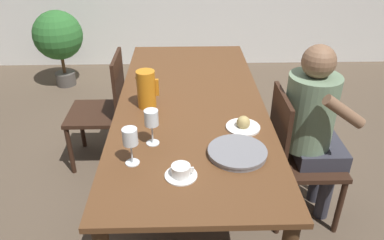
{
  "coord_description": "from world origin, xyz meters",
  "views": [
    {
      "loc": [
        -0.05,
        -2.11,
        1.82
      ],
      "look_at": [
        0.0,
        -0.32,
        0.78
      ],
      "focal_mm": 35.0,
      "sensor_mm": 36.0,
      "label": 1
    }
  ],
  "objects_px": {
    "red_pitcher": "(146,89)",
    "teacup_near_person": "(181,172)",
    "bread_plate": "(243,125)",
    "chair_opposite": "(105,108)",
    "serving_tray": "(237,152)",
    "person_seated": "(314,122)",
    "chair_person_side": "(296,155)",
    "wine_glass_juice": "(151,120)",
    "potted_plant": "(58,37)",
    "wine_glass_water": "(130,138)"
  },
  "relations": [
    {
      "from": "red_pitcher",
      "to": "wine_glass_juice",
      "type": "distance_m",
      "value": 0.42
    },
    {
      "from": "chair_person_side",
      "to": "serving_tray",
      "type": "distance_m",
      "value": 0.62
    },
    {
      "from": "serving_tray",
      "to": "bread_plate",
      "type": "height_order",
      "value": "bread_plate"
    },
    {
      "from": "person_seated",
      "to": "wine_glass_water",
      "type": "height_order",
      "value": "person_seated"
    },
    {
      "from": "chair_opposite",
      "to": "person_seated",
      "type": "xyz_separation_m",
      "value": [
        1.38,
        -0.62,
        0.22
      ]
    },
    {
      "from": "chair_person_side",
      "to": "person_seated",
      "type": "bearing_deg",
      "value": 110.19
    },
    {
      "from": "teacup_near_person",
      "to": "bread_plate",
      "type": "xyz_separation_m",
      "value": [
        0.35,
        0.42,
        -0.0
      ]
    },
    {
      "from": "wine_glass_juice",
      "to": "teacup_near_person",
      "type": "distance_m",
      "value": 0.33
    },
    {
      "from": "wine_glass_water",
      "to": "chair_opposite",
      "type": "bearing_deg",
      "value": 108.19
    },
    {
      "from": "serving_tray",
      "to": "wine_glass_water",
      "type": "bearing_deg",
      "value": -174.0
    },
    {
      "from": "chair_person_side",
      "to": "bread_plate",
      "type": "bearing_deg",
      "value": -74.6
    },
    {
      "from": "potted_plant",
      "to": "red_pitcher",
      "type": "bearing_deg",
      "value": -59.94
    },
    {
      "from": "bread_plate",
      "to": "potted_plant",
      "type": "xyz_separation_m",
      "value": [
        -1.68,
        2.22,
        -0.19
      ]
    },
    {
      "from": "red_pitcher",
      "to": "teacup_near_person",
      "type": "distance_m",
      "value": 0.73
    },
    {
      "from": "person_seated",
      "to": "teacup_near_person",
      "type": "xyz_separation_m",
      "value": [
        -0.8,
        -0.55,
        0.07
      ]
    },
    {
      "from": "red_pitcher",
      "to": "potted_plant",
      "type": "relative_size",
      "value": 0.27
    },
    {
      "from": "teacup_near_person",
      "to": "bread_plate",
      "type": "distance_m",
      "value": 0.54
    },
    {
      "from": "serving_tray",
      "to": "bread_plate",
      "type": "bearing_deg",
      "value": 75.49
    },
    {
      "from": "chair_person_side",
      "to": "red_pitcher",
      "type": "relative_size",
      "value": 3.79
    },
    {
      "from": "teacup_near_person",
      "to": "potted_plant",
      "type": "height_order",
      "value": "potted_plant"
    },
    {
      "from": "chair_opposite",
      "to": "potted_plant",
      "type": "relative_size",
      "value": 1.04
    },
    {
      "from": "person_seated",
      "to": "teacup_near_person",
      "type": "relative_size",
      "value": 7.67
    },
    {
      "from": "wine_glass_water",
      "to": "serving_tray",
      "type": "xyz_separation_m",
      "value": [
        0.52,
        0.05,
        -0.13
      ]
    },
    {
      "from": "wine_glass_juice",
      "to": "potted_plant",
      "type": "bearing_deg",
      "value": 116.66
    },
    {
      "from": "teacup_near_person",
      "to": "potted_plant",
      "type": "xyz_separation_m",
      "value": [
        -1.33,
        2.64,
        -0.19
      ]
    },
    {
      "from": "teacup_near_person",
      "to": "serving_tray",
      "type": "bearing_deg",
      "value": 29.65
    },
    {
      "from": "chair_opposite",
      "to": "teacup_near_person",
      "type": "relative_size",
      "value": 5.82
    },
    {
      "from": "chair_opposite",
      "to": "serving_tray",
      "type": "relative_size",
      "value": 2.97
    },
    {
      "from": "serving_tray",
      "to": "bread_plate",
      "type": "distance_m",
      "value": 0.26
    },
    {
      "from": "wine_glass_juice",
      "to": "potted_plant",
      "type": "xyz_separation_m",
      "value": [
        -1.19,
        2.36,
        -0.31
      ]
    },
    {
      "from": "chair_opposite",
      "to": "person_seated",
      "type": "bearing_deg",
      "value": -114.29
    },
    {
      "from": "teacup_near_person",
      "to": "red_pitcher",
      "type": "bearing_deg",
      "value": 106.65
    },
    {
      "from": "chair_person_side",
      "to": "bread_plate",
      "type": "distance_m",
      "value": 0.47
    },
    {
      "from": "person_seated",
      "to": "wine_glass_juice",
      "type": "bearing_deg",
      "value": -73.96
    },
    {
      "from": "serving_tray",
      "to": "bread_plate",
      "type": "relative_size",
      "value": 1.55
    },
    {
      "from": "chair_person_side",
      "to": "serving_tray",
      "type": "relative_size",
      "value": 2.97
    },
    {
      "from": "chair_person_side",
      "to": "wine_glass_juice",
      "type": "bearing_deg",
      "value": -74.39
    },
    {
      "from": "chair_person_side",
      "to": "chair_opposite",
      "type": "relative_size",
      "value": 1.0
    },
    {
      "from": "wine_glass_water",
      "to": "red_pitcher",
      "type": "bearing_deg",
      "value": 87.32
    },
    {
      "from": "person_seated",
      "to": "serving_tray",
      "type": "bearing_deg",
      "value": -53.06
    },
    {
      "from": "person_seated",
      "to": "chair_person_side",
      "type": "bearing_deg",
      "value": -69.81
    },
    {
      "from": "chair_person_side",
      "to": "teacup_near_person",
      "type": "bearing_deg",
      "value": -53.99
    },
    {
      "from": "bread_plate",
      "to": "potted_plant",
      "type": "height_order",
      "value": "potted_plant"
    },
    {
      "from": "chair_person_side",
      "to": "wine_glass_juice",
      "type": "height_order",
      "value": "wine_glass_juice"
    },
    {
      "from": "person_seated",
      "to": "red_pitcher",
      "type": "xyz_separation_m",
      "value": [
        -1.0,
        0.15,
        0.16
      ]
    },
    {
      "from": "chair_person_side",
      "to": "wine_glass_juice",
      "type": "xyz_separation_m",
      "value": [
        -0.86,
        -0.24,
        0.4
      ]
    },
    {
      "from": "wine_glass_water",
      "to": "potted_plant",
      "type": "xyz_separation_m",
      "value": [
        -1.1,
        2.53,
        -0.31
      ]
    },
    {
      "from": "wine_glass_water",
      "to": "potted_plant",
      "type": "bearing_deg",
      "value": 113.44
    },
    {
      "from": "red_pitcher",
      "to": "teacup_near_person",
      "type": "xyz_separation_m",
      "value": [
        0.21,
        -0.69,
        -0.09
      ]
    },
    {
      "from": "chair_opposite",
      "to": "red_pitcher",
      "type": "height_order",
      "value": "red_pitcher"
    }
  ]
}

